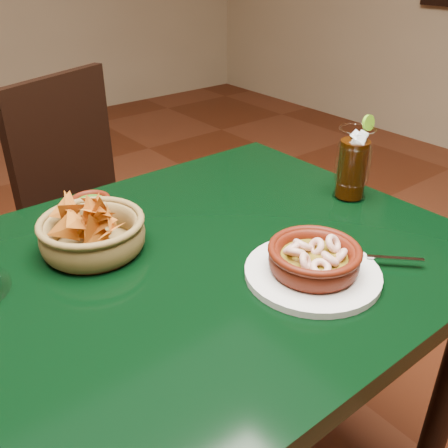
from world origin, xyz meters
TOP-DOWN VIEW (x-y plane):
  - dining_table at (0.00, 0.00)m, footprint 1.20×0.80m
  - dining_chair at (0.22, 0.70)m, footprint 0.57×0.57m
  - shrimp_plate at (0.21, -0.18)m, footprint 0.30×0.24m
  - chip_basket at (-0.05, 0.14)m, footprint 0.23×0.23m
  - guacamole_ramekin at (0.02, 0.29)m, footprint 0.11×0.11m
  - cola_drink at (0.52, -0.01)m, footprint 0.17×0.17m

SIDE VIEW (x-z plane):
  - dining_chair at x=0.22m, z-range 0.05..0.98m
  - dining_table at x=0.00m, z-range 0.28..1.03m
  - guacamole_ramekin at x=0.02m, z-range 0.75..0.78m
  - shrimp_plate at x=0.21m, z-range 0.74..0.82m
  - chip_basket at x=-0.05m, z-range 0.72..0.86m
  - cola_drink at x=0.52m, z-range 0.74..0.93m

